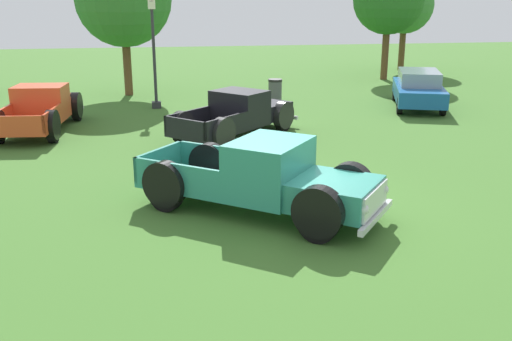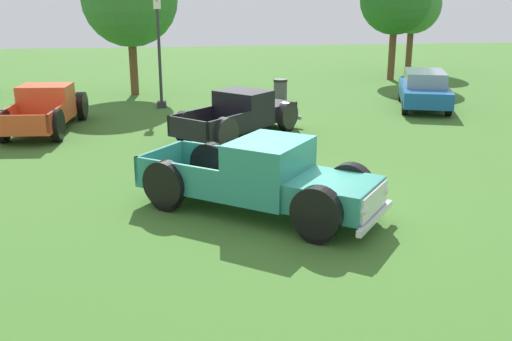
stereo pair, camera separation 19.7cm
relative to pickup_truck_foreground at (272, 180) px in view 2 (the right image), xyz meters
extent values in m
plane|color=#3D6B28|center=(0.57, 0.12, -0.75)|extent=(80.00, 80.00, 0.00)
cube|color=#2D8475|center=(1.09, -0.84, -0.08)|extent=(2.17, 2.18, 0.57)
cube|color=silver|center=(1.72, -1.32, -0.08)|extent=(0.91, 1.15, 0.47)
sphere|color=silver|center=(2.08, -0.81, -0.05)|extent=(0.21, 0.21, 0.21)
sphere|color=silver|center=(1.32, -1.80, -0.05)|extent=(0.21, 0.21, 0.21)
cube|color=#2D8475|center=(-0.05, 0.04, 0.23)|extent=(2.11, 2.18, 1.18)
cube|color=#8C9EA8|center=(0.45, -0.34, 0.49)|extent=(0.94, 1.20, 0.52)
cube|color=#2D8475|center=(-1.44, 1.10, -0.31)|extent=(2.76, 2.68, 0.10)
cube|color=#2D8475|center=(-0.94, 1.75, 0.03)|extent=(1.76, 1.38, 0.57)
cube|color=#2D8475|center=(-1.93, 0.46, 0.03)|extent=(1.76, 1.38, 0.57)
cube|color=#2D8475|center=(-2.26, 1.74, 0.03)|extent=(1.11, 1.41, 0.57)
cylinder|color=black|center=(1.62, -0.15, -0.36)|extent=(0.76, 0.66, 0.78)
cylinder|color=#B7B7BC|center=(1.62, -0.15, -0.36)|extent=(0.40, 0.39, 0.31)
cylinder|color=black|center=(1.62, -0.15, -0.16)|extent=(0.96, 0.83, 0.99)
cylinder|color=black|center=(0.56, -1.52, -0.36)|extent=(0.76, 0.66, 0.78)
cylinder|color=#B7B7BC|center=(0.56, -1.53, -0.36)|extent=(0.40, 0.39, 0.31)
cylinder|color=black|center=(0.56, -1.52, -0.16)|extent=(0.96, 0.83, 0.99)
cylinder|color=black|center=(-1.11, 1.94, -0.36)|extent=(0.76, 0.66, 0.78)
cylinder|color=#B7B7BC|center=(-1.11, 1.95, -0.36)|extent=(0.40, 0.39, 0.31)
cylinder|color=black|center=(-1.11, 1.94, -0.16)|extent=(0.96, 0.83, 0.99)
cylinder|color=black|center=(-2.17, 0.58, -0.36)|extent=(0.76, 0.66, 0.78)
cylinder|color=#B7B7BC|center=(-2.17, 0.57, -0.36)|extent=(0.40, 0.39, 0.31)
cylinder|color=black|center=(-2.17, 0.58, -0.16)|extent=(0.96, 0.83, 0.99)
cube|color=silver|center=(1.75, -1.35, -0.40)|extent=(1.22, 1.55, 0.12)
cube|color=black|center=(1.26, 8.01, -0.13)|extent=(2.03, 2.03, 0.52)
cube|color=silver|center=(1.78, 8.52, -0.13)|extent=(0.95, 0.97, 0.44)
sphere|color=silver|center=(1.36, 8.92, -0.10)|extent=(0.19, 0.19, 0.19)
sphere|color=silver|center=(2.18, 8.10, -0.10)|extent=(0.19, 0.19, 0.19)
cube|color=black|center=(0.32, 7.07, 0.16)|extent=(2.00, 2.00, 1.09)
cube|color=#8C9EA8|center=(0.73, 7.48, 0.40)|extent=(0.99, 1.00, 0.48)
cube|color=black|center=(-0.84, 5.94, -0.34)|extent=(2.54, 2.54, 0.10)
cube|color=black|center=(-1.37, 6.48, -0.03)|extent=(1.48, 1.46, 0.52)
cube|color=black|center=(-0.30, 5.40, -0.03)|extent=(1.48, 1.46, 0.52)
cube|color=black|center=(-1.52, 5.26, -0.03)|extent=(1.17, 1.19, 0.52)
cylinder|color=black|center=(0.70, 8.58, -0.39)|extent=(0.66, 0.66, 0.72)
cylinder|color=#B7B7BC|center=(0.70, 8.58, -0.39)|extent=(0.37, 0.37, 0.29)
cylinder|color=black|center=(0.70, 8.58, -0.21)|extent=(0.84, 0.83, 0.91)
cylinder|color=black|center=(1.82, 7.44, -0.39)|extent=(0.66, 0.66, 0.72)
cylinder|color=#B7B7BC|center=(1.83, 7.43, -0.39)|extent=(0.37, 0.37, 0.29)
cylinder|color=black|center=(1.82, 7.44, -0.21)|extent=(0.84, 0.83, 0.91)
cylinder|color=black|center=(-1.57, 6.34, -0.39)|extent=(0.66, 0.66, 0.72)
cylinder|color=#B7B7BC|center=(-1.57, 6.35, -0.39)|extent=(0.37, 0.37, 0.29)
cylinder|color=black|center=(-1.57, 6.34, -0.21)|extent=(0.84, 0.83, 0.91)
cylinder|color=black|center=(-0.44, 5.20, -0.39)|extent=(0.66, 0.66, 0.72)
cylinder|color=#B7B7BC|center=(-0.44, 5.19, -0.39)|extent=(0.37, 0.37, 0.29)
cylinder|color=black|center=(-0.44, 5.20, -0.21)|extent=(0.84, 0.83, 0.91)
cube|color=silver|center=(1.81, 8.55, -0.42)|extent=(1.29, 1.30, 0.11)
cube|color=#D14723|center=(-5.96, 10.37, -0.11)|extent=(1.61, 1.59, 0.53)
cube|color=silver|center=(-5.89, 11.12, -0.11)|extent=(1.33, 0.19, 0.45)
sphere|color=silver|center=(-6.48, 11.16, -0.09)|extent=(0.19, 0.19, 0.19)
sphere|color=silver|center=(-5.31, 11.04, -0.09)|extent=(0.19, 0.19, 0.19)
cube|color=#D14723|center=(-6.09, 9.02, 0.18)|extent=(1.74, 1.41, 1.12)
cube|color=#8C9EA8|center=(-6.04, 9.61, 0.42)|extent=(1.40, 0.17, 0.49)
cube|color=#D14723|center=(-6.25, 7.38, -0.33)|extent=(1.81, 2.19, 0.10)
cube|color=#D14723|center=(-7.02, 7.45, -0.02)|extent=(0.27, 2.04, 0.53)
cube|color=#D14723|center=(-5.48, 7.30, -0.02)|extent=(0.27, 2.04, 0.53)
cube|color=#D14723|center=(-6.35, 6.40, -0.02)|extent=(1.62, 0.23, 0.53)
cylinder|color=black|center=(-6.78, 10.45, -0.38)|extent=(0.28, 0.76, 0.74)
cylinder|color=#B7B7BC|center=(-6.79, 10.45, -0.38)|extent=(0.26, 0.32, 0.30)
cylinder|color=black|center=(-6.78, 10.45, -0.19)|extent=(0.36, 0.95, 0.93)
cylinder|color=black|center=(-5.15, 10.30, -0.38)|extent=(0.28, 0.76, 0.74)
cylinder|color=#B7B7BC|center=(-5.14, 10.29, -0.38)|extent=(0.26, 0.32, 0.30)
cylinder|color=black|center=(-5.15, 10.30, -0.19)|extent=(0.36, 0.95, 0.93)
cylinder|color=black|center=(-7.09, 7.21, -0.38)|extent=(0.28, 0.76, 0.74)
cylinder|color=#B7B7BC|center=(-7.10, 7.21, -0.38)|extent=(0.26, 0.32, 0.30)
cylinder|color=black|center=(-7.09, 7.21, -0.19)|extent=(0.36, 0.95, 0.93)
cylinder|color=black|center=(-5.46, 7.06, -0.38)|extent=(0.28, 0.76, 0.74)
cylinder|color=#B7B7BC|center=(-5.45, 7.05, -0.38)|extent=(0.26, 0.32, 0.30)
cylinder|color=black|center=(-5.46, 7.06, -0.19)|extent=(0.36, 0.95, 0.93)
cube|color=silver|center=(-5.89, 11.16, -0.42)|extent=(1.77, 0.27, 0.12)
cube|color=#195699|center=(8.02, 10.67, -0.14)|extent=(3.12, 4.71, 0.59)
cube|color=#7F939E|center=(8.07, 10.81, 0.43)|extent=(2.22, 2.80, 0.55)
cylinder|color=black|center=(8.28, 9.01, -0.43)|extent=(0.40, 0.66, 0.63)
cylinder|color=black|center=(6.78, 9.53, -0.43)|extent=(0.40, 0.66, 0.63)
cylinder|color=black|center=(9.25, 11.81, -0.43)|extent=(0.40, 0.66, 0.63)
cylinder|color=black|center=(7.76, 12.33, -0.43)|extent=(0.40, 0.66, 0.63)
cube|color=#2D2D33|center=(-2.33, 12.29, -0.63)|extent=(0.36, 0.36, 0.25)
cylinder|color=#2D2D33|center=(-2.33, 12.29, 1.29)|extent=(0.12, 0.12, 3.58)
cube|color=#F2EACC|center=(-2.33, 12.29, 3.26)|extent=(0.28, 0.28, 0.36)
cylinder|color=#4C4C51|center=(2.63, 12.92, -0.33)|extent=(0.56, 0.56, 0.85)
cylinder|color=black|center=(2.63, 12.92, 0.15)|extent=(0.59, 0.59, 0.10)
cylinder|color=brown|center=(12.10, 22.07, 0.51)|extent=(0.36, 0.36, 2.53)
sphere|color=#3D7F38|center=(12.10, 22.07, 3.02)|extent=(3.30, 3.30, 3.30)
cylinder|color=brown|center=(9.65, 18.52, 0.64)|extent=(0.36, 0.36, 2.77)
cylinder|color=brown|center=(-3.54, 15.65, 0.57)|extent=(0.36, 0.36, 2.64)
camera|label=1|loc=(-2.18, -11.14, 3.66)|focal=40.94mm
camera|label=2|loc=(-1.99, -11.17, 3.66)|focal=40.94mm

